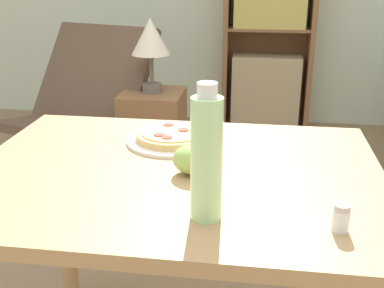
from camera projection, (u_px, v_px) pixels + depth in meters
dining_table at (175, 208)px, 1.28m from camera, size 1.06×0.80×0.74m
pizza_on_plate at (172, 137)px, 1.42m from camera, size 0.27×0.27×0.04m
grape_bunch at (197, 160)px, 1.20m from camera, size 0.11×0.10×0.08m
drink_bottle at (207, 157)px, 0.96m from camera, size 0.06×0.06×0.29m
salt_shaker at (341, 218)px, 0.94m from camera, size 0.03×0.03×0.06m
lounge_chair_near at (82, 134)px, 2.83m from camera, size 0.87×0.93×0.88m
bookshelf at (268, 37)px, 3.60m from camera, size 0.67×0.30×1.54m
side_table at (154, 139)px, 2.78m from camera, size 0.34×0.34×0.56m
table_lamp at (151, 40)px, 2.58m from camera, size 0.21×0.21×0.40m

